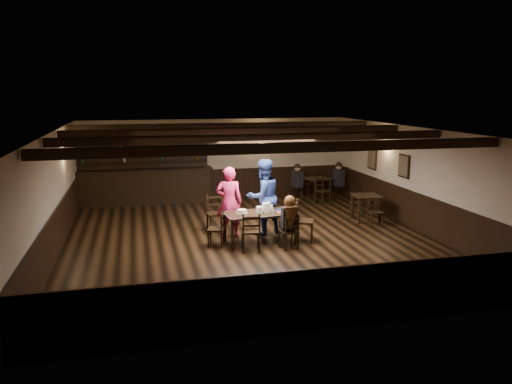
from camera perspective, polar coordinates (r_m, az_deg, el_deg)
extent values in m
plane|color=black|center=(12.50, -0.77, -5.35)|extent=(10.00, 10.00, 0.00)
cube|color=beige|center=(17.03, -4.56, 3.78)|extent=(9.00, 0.02, 2.70)
cube|color=beige|center=(7.53, 7.82, -6.15)|extent=(9.00, 0.02, 2.70)
cube|color=beige|center=(12.02, -22.18, -0.26)|extent=(0.02, 10.00, 2.70)
cube|color=beige|center=(13.88, 17.65, 1.53)|extent=(0.02, 10.00, 2.70)
cube|color=silver|center=(12.00, -0.80, 7.09)|extent=(9.00, 10.00, 0.02)
cube|color=black|center=(17.13, -4.50, 0.95)|extent=(9.00, 0.04, 1.00)
cube|color=black|center=(7.85, 7.57, -12.01)|extent=(9.00, 0.04, 1.00)
cube|color=black|center=(12.20, -21.74, -4.16)|extent=(0.04, 10.00, 1.00)
cube|color=black|center=(14.03, 17.33, -1.90)|extent=(0.04, 10.00, 1.00)
cube|color=black|center=(16.74, -11.03, 5.20)|extent=(0.90, 0.03, 1.00)
cube|color=black|center=(16.72, -11.03, 5.19)|extent=(0.80, 0.02, 0.90)
cube|color=black|center=(14.25, 16.57, 2.86)|extent=(0.03, 0.55, 0.65)
cube|color=#72664C|center=(14.24, 16.50, 2.85)|extent=(0.02, 0.45, 0.55)
cube|color=black|center=(15.91, 13.14, 3.70)|extent=(0.03, 0.55, 0.65)
cube|color=#72664C|center=(15.90, 13.07, 3.70)|extent=(0.02, 0.45, 0.55)
cube|color=black|center=(9.12, 3.43, 5.06)|extent=(8.90, 0.18, 0.18)
cube|color=black|center=(11.04, 0.37, 6.19)|extent=(8.90, 0.18, 0.18)
cube|color=black|center=(12.98, -1.79, 6.97)|extent=(8.90, 0.18, 0.18)
cube|color=black|center=(14.94, -3.40, 7.55)|extent=(8.90, 0.18, 0.18)
cube|color=black|center=(11.51, -2.70, -5.01)|extent=(0.06, 0.06, 0.71)
cube|color=black|center=(12.19, -3.64, -4.08)|extent=(0.06, 0.06, 0.71)
cube|color=black|center=(12.02, 4.56, -4.32)|extent=(0.06, 0.06, 0.71)
cube|color=black|center=(12.66, 3.27, -3.48)|extent=(0.06, 0.06, 0.71)
cube|color=black|center=(11.97, 0.44, -2.48)|extent=(1.76, 0.99, 0.04)
cube|color=#A5A8AD|center=(12.35, -0.18, -2.05)|extent=(1.69, 0.17, 0.05)
cube|color=#A5A8AD|center=(11.60, 1.09, -2.94)|extent=(1.69, 0.17, 0.05)
cube|color=#A5A8AD|center=(12.26, 4.12, -2.18)|extent=(0.10, 0.85, 0.05)
cube|color=#A5A8AD|center=(11.74, -3.41, -2.79)|extent=(0.10, 0.85, 0.05)
cube|color=black|center=(11.70, 0.22, -5.41)|extent=(0.04, 0.04, 0.44)
cube|color=black|center=(11.37, 0.40, -5.91)|extent=(0.04, 0.04, 0.44)
cube|color=black|center=(11.67, -1.57, -5.45)|extent=(0.04, 0.04, 0.44)
cube|color=black|center=(11.34, -1.45, -5.96)|extent=(0.04, 0.04, 0.44)
cube|color=black|center=(11.45, -0.60, -4.54)|extent=(0.48, 0.46, 0.04)
cube|color=black|center=(11.23, -0.53, -3.65)|extent=(0.43, 0.10, 0.46)
cube|color=black|center=(11.24, -0.53, -3.88)|extent=(0.37, 0.08, 0.05)
cube|color=black|center=(11.19, -0.53, -2.97)|extent=(0.37, 0.08, 0.05)
cube|color=black|center=(11.91, 4.12, -5.25)|extent=(0.04, 0.04, 0.39)
cube|color=black|center=(11.66, 4.83, -5.65)|extent=(0.04, 0.04, 0.39)
cube|color=black|center=(11.77, 2.71, -5.45)|extent=(0.04, 0.04, 0.39)
cube|color=black|center=(11.51, 3.40, -5.85)|extent=(0.04, 0.04, 0.39)
cube|color=black|center=(11.65, 3.78, -4.55)|extent=(0.44, 0.42, 0.04)
cube|color=black|center=(11.47, 4.15, -3.77)|extent=(0.38, 0.10, 0.41)
cube|color=black|center=(11.48, 4.14, -3.96)|extent=(0.32, 0.08, 0.05)
cube|color=black|center=(11.43, 4.16, -3.18)|extent=(0.32, 0.08, 0.05)
cube|color=black|center=(12.08, -5.22, -5.01)|extent=(0.04, 0.04, 0.40)
cube|color=black|center=(12.03, -3.73, -5.05)|extent=(0.04, 0.04, 0.40)
cube|color=black|center=(11.76, -5.47, -5.47)|extent=(0.04, 0.04, 0.40)
cube|color=black|center=(11.72, -3.94, -5.51)|extent=(0.04, 0.04, 0.40)
cube|color=black|center=(11.84, -4.61, -4.25)|extent=(0.47, 0.48, 0.04)
cube|color=black|center=(11.76, -3.86, -3.28)|extent=(0.15, 0.38, 0.42)
cube|color=black|center=(11.77, -3.86, -3.48)|extent=(0.12, 0.33, 0.05)
cube|color=black|center=(11.73, -3.87, -2.69)|extent=(0.12, 0.33, 0.05)
cube|color=black|center=(12.07, 6.36, -4.84)|extent=(0.05, 0.05, 0.48)
cube|color=black|center=(12.09, 4.54, -4.78)|extent=(0.05, 0.05, 0.48)
cube|color=black|center=(12.46, 6.43, -4.32)|extent=(0.05, 0.05, 0.48)
cube|color=black|center=(12.48, 4.67, -4.26)|extent=(0.05, 0.05, 0.48)
cube|color=black|center=(12.20, 5.52, -3.35)|extent=(0.59, 0.61, 0.05)
cube|color=black|center=(12.15, 4.64, -2.17)|extent=(0.21, 0.45, 0.51)
cube|color=black|center=(12.16, 4.64, -2.40)|extent=(0.18, 0.39, 0.06)
cube|color=black|center=(12.11, 4.65, -1.47)|extent=(0.18, 0.39, 0.06)
cube|color=black|center=(12.84, -5.23, -3.85)|extent=(0.04, 0.04, 0.47)
cube|color=black|center=(13.19, -5.57, -3.44)|extent=(0.04, 0.04, 0.47)
cube|color=black|center=(12.92, -3.52, -3.72)|extent=(0.04, 0.04, 0.47)
cube|color=black|center=(13.27, -3.90, -3.32)|extent=(0.04, 0.04, 0.47)
cube|color=black|center=(12.99, -4.57, -2.49)|extent=(0.49, 0.47, 0.04)
cube|color=black|center=(13.11, -4.77, -1.26)|extent=(0.46, 0.07, 0.49)
cube|color=black|center=(13.12, -4.76, -1.47)|extent=(0.39, 0.05, 0.05)
cube|color=black|center=(13.08, -4.78, -0.63)|extent=(0.39, 0.05, 0.05)
imported|color=#FF2E7D|center=(12.48, -3.08, -1.15)|extent=(0.73, 0.56, 1.79)
imported|color=navy|center=(12.69, 0.83, -0.57)|extent=(1.13, 1.00, 1.94)
cube|color=black|center=(11.73, 3.61, -3.85)|extent=(0.32, 0.32, 0.13)
cube|color=black|center=(11.56, 3.80, -2.90)|extent=(0.34, 0.20, 0.48)
cylinder|color=black|center=(11.51, 3.82, -1.83)|extent=(0.10, 0.34, 0.34)
sphere|color=#D8A384|center=(11.47, 3.83, -1.10)|extent=(0.21, 0.21, 0.21)
sphere|color=#361E0C|center=(11.44, 3.87, -1.08)|extent=(0.26, 0.26, 0.26)
cone|color=#361E0C|center=(11.45, 4.00, -3.16)|extent=(0.20, 0.20, 0.60)
cylinder|color=white|center=(11.93, -1.63, -2.39)|extent=(0.27, 0.27, 0.01)
cylinder|color=white|center=(11.92, -1.63, -2.19)|extent=(0.22, 0.22, 0.07)
cylinder|color=silver|center=(11.92, -1.63, -2.27)|extent=(0.23, 0.23, 0.04)
cylinder|color=white|center=(11.94, 0.40, -2.03)|extent=(0.16, 0.16, 0.15)
cylinder|color=white|center=(12.02, 1.18, -1.76)|extent=(0.19, 0.19, 0.22)
cylinder|color=#A5A8AD|center=(12.05, 0.33, -2.20)|extent=(0.05, 0.05, 0.03)
sphere|color=orange|center=(12.04, 0.33, -2.06)|extent=(0.03, 0.03, 0.03)
cylinder|color=silver|center=(11.99, 2.00, -2.16)|extent=(0.03, 0.03, 0.08)
cylinder|color=#A5A8AD|center=(11.99, 2.23, -2.13)|extent=(0.04, 0.04, 0.09)
cylinder|color=silver|center=(12.23, 1.77, -1.79)|extent=(0.08, 0.08, 0.12)
cube|color=maroon|center=(12.03, 3.09, -2.31)|extent=(0.31, 0.22, 0.00)
cube|color=#0E1949|center=(12.25, 2.74, -2.05)|extent=(0.33, 0.27, 0.00)
cube|color=black|center=(16.60, -12.72, 0.54)|extent=(4.27, 0.60, 1.10)
cube|color=black|center=(16.50, -12.81, 2.50)|extent=(4.47, 0.70, 0.05)
cube|color=black|center=(16.77, -12.82, 2.55)|extent=(4.27, 0.10, 2.20)
cube|color=black|center=(16.64, -12.86, 3.35)|extent=(4.17, 0.22, 0.03)
cube|color=black|center=(16.60, -12.91, 4.55)|extent=(4.17, 0.22, 0.03)
cube|color=black|center=(16.56, -12.96, 5.75)|extent=(4.17, 0.22, 0.03)
cube|color=black|center=(14.34, 12.51, -0.42)|extent=(0.79, 0.79, 0.04)
cube|color=black|center=(14.04, 11.73, -2.21)|extent=(0.05, 0.05, 0.71)
cube|color=black|center=(14.59, 10.93, -1.66)|extent=(0.05, 0.05, 0.71)
cube|color=black|center=(14.26, 14.01, -2.10)|extent=(0.05, 0.05, 0.71)
cube|color=black|center=(14.80, 13.13, -1.57)|extent=(0.05, 0.05, 0.71)
cube|color=black|center=(16.88, 6.85, 1.54)|extent=(1.08, 1.08, 0.04)
cube|color=black|center=(16.48, 6.83, -0.03)|extent=(0.05, 0.05, 0.71)
cube|color=black|center=(16.95, 5.22, 0.32)|extent=(0.05, 0.05, 0.71)
cube|color=black|center=(16.96, 8.42, 0.25)|extent=(0.05, 0.05, 0.71)
cube|color=black|center=(17.41, 6.82, 0.59)|extent=(0.05, 0.05, 0.71)
cube|color=black|center=(16.67, 4.73, 1.51)|extent=(0.35, 0.44, 0.55)
sphere|color=#D8A384|center=(16.61, 4.75, 2.77)|extent=(0.21, 0.21, 0.21)
sphere|color=black|center=(16.61, 4.75, 2.88)|extent=(0.22, 0.22, 0.22)
cube|color=black|center=(17.04, 9.41, 1.64)|extent=(0.31, 0.43, 0.57)
sphere|color=#D8A384|center=(16.98, 9.45, 2.91)|extent=(0.22, 0.22, 0.22)
sphere|color=black|center=(16.98, 9.45, 3.02)|extent=(0.23, 0.23, 0.23)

